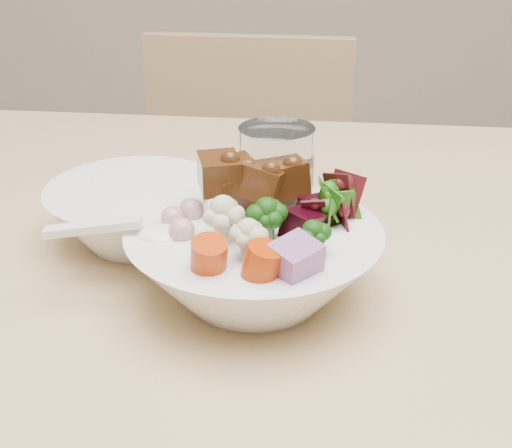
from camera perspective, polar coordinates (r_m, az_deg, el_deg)
name	(u,v)px	position (r m, az deg, el deg)	size (l,w,h in m)	color
dining_table	(427,403)	(0.65, 13.50, -13.75)	(1.91, 1.23, 0.84)	tan
chair_far	(242,245)	(1.42, -1.15, -1.68)	(0.46, 0.46, 0.89)	tan
food_bowl	(256,258)	(0.59, 0.01, -2.72)	(0.21, 0.21, 0.11)	white
soup_spoon	(143,233)	(0.58, -9.06, -0.75)	(0.12, 0.04, 0.02)	white
water_glass	(276,194)	(0.66, 1.61, 2.44)	(0.07, 0.07, 0.12)	white
side_bowl	(137,215)	(0.69, -9.53, 0.71)	(0.17, 0.17, 0.06)	white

